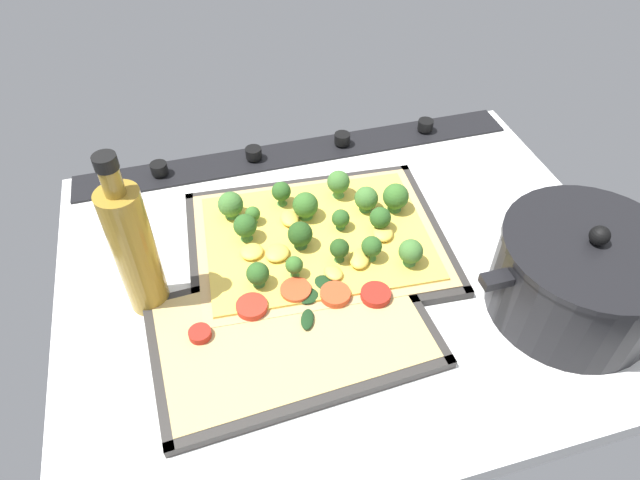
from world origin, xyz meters
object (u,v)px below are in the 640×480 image
(veggie_pizza_back, at_px, (294,327))
(oil_bottle, at_px, (134,249))
(cooking_pot, at_px, (580,276))
(baking_tray_back, at_px, (292,334))
(broccoli_pizza, at_px, (319,233))
(baking_tray_front, at_px, (317,243))

(veggie_pizza_back, xyz_separation_m, oil_bottle, (0.17, -0.10, 0.09))
(veggie_pizza_back, height_order, cooking_pot, cooking_pot)
(veggie_pizza_back, relative_size, oil_bottle, 1.40)
(baking_tray_back, height_order, veggie_pizza_back, veggie_pizza_back)
(cooking_pot, relative_size, oil_bottle, 1.19)
(broccoli_pizza, height_order, cooking_pot, cooking_pot)
(veggie_pizza_back, xyz_separation_m, cooking_pot, (-0.36, 0.06, 0.05))
(veggie_pizza_back, relative_size, cooking_pot, 1.17)
(broccoli_pizza, relative_size, baking_tray_back, 1.01)
(baking_tray_front, distance_m, cooking_pot, 0.36)
(veggie_pizza_back, bearing_deg, baking_tray_back, 53.44)
(baking_tray_back, height_order, oil_bottle, oil_bottle)
(broccoli_pizza, xyz_separation_m, oil_bottle, (0.25, 0.05, 0.08))
(broccoli_pizza, bearing_deg, oil_bottle, 10.49)
(broccoli_pizza, xyz_separation_m, cooking_pot, (-0.28, 0.20, 0.04))
(baking_tray_front, bearing_deg, veggie_pizza_back, 63.75)
(baking_tray_front, bearing_deg, oil_bottle, 9.89)
(broccoli_pizza, xyz_separation_m, baking_tray_back, (0.08, 0.15, -0.02))
(veggie_pizza_back, bearing_deg, cooking_pot, 170.96)
(baking_tray_front, relative_size, cooking_pot, 1.36)
(oil_bottle, bearing_deg, broccoli_pizza, -169.51)
(baking_tray_front, relative_size, oil_bottle, 1.63)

